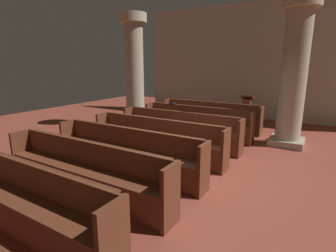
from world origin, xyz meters
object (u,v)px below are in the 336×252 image
object	(u,v)px
pew_row_2	(179,128)
pew_row_4	(126,150)
pew_row_6	(17,196)
pillar_aisle_side	(294,72)
pillar_far_side	(134,70)
lectern	(246,112)
pew_row_5	(83,168)
hymn_book	(173,103)
pew_row_3	(156,137)
pew_row_0	(210,115)
pew_row_1	(196,120)

from	to	relation	value
pew_row_2	pew_row_4	bearing A→B (deg)	-90.00
pew_row_2	pew_row_6	xyz separation A→B (m)	(0.00, -4.39, 0.00)
pew_row_2	pillar_aisle_side	xyz separation A→B (m)	(2.54, 1.57, 1.49)
pew_row_6	pillar_aisle_side	world-z (taller)	pillar_aisle_side
pillar_far_side	lectern	xyz separation A→B (m)	(3.40, 2.18, -1.53)
pew_row_4	pew_row_5	xyz separation A→B (m)	(0.00, -1.10, 0.00)
pew_row_2	pew_row_5	xyz separation A→B (m)	(0.00, -3.29, 0.00)
pew_row_5	hymn_book	xyz separation A→B (m)	(-0.93, 4.58, 0.43)
pew_row_3	pew_row_5	distance (m)	2.19
pew_row_0	pew_row_2	world-z (taller)	same
pew_row_1	pew_row_2	size ratio (longest dim) A/B	1.00
pew_row_4	pillar_aisle_side	distance (m)	4.78
pew_row_5	pillar_aisle_side	distance (m)	5.69
pew_row_0	pew_row_4	distance (m)	4.39
pew_row_3	pew_row_5	xyz separation A→B (m)	(0.00, -2.19, 0.00)
pew_row_4	pew_row_6	world-z (taller)	same
pew_row_3	pew_row_4	xyz separation A→B (m)	(0.00, -1.10, 0.00)
pew_row_6	pew_row_2	bearing A→B (deg)	90.00
pew_row_5	pillar_far_side	size ratio (longest dim) A/B	0.90
pew_row_2	pillar_far_side	bearing A→B (deg)	152.57
pillar_far_side	pew_row_2	bearing A→B (deg)	-27.43
pew_row_6	pillar_far_side	bearing A→B (deg)	113.67
pew_row_4	pillar_far_side	size ratio (longest dim) A/B	0.90
pew_row_3	pillar_aisle_side	distance (m)	3.97
pew_row_2	lectern	world-z (taller)	lectern
pew_row_1	pillar_far_side	bearing A→B (deg)	175.52
pillar_aisle_side	lectern	world-z (taller)	pillar_aisle_side
pew_row_1	pew_row_6	world-z (taller)	same
pew_row_1	pew_row_2	world-z (taller)	same
pew_row_0	lectern	bearing A→B (deg)	54.52
pillar_far_side	lectern	distance (m)	4.32
pew_row_2	pew_row_5	distance (m)	3.29
pew_row_1	pillar_aisle_side	world-z (taller)	pillar_aisle_side
pew_row_5	pillar_aisle_side	bearing A→B (deg)	62.44
pew_row_4	lectern	distance (m)	5.74
pillar_far_side	pew_row_0	bearing A→B (deg)	19.91
pew_row_3	pew_row_6	distance (m)	3.29
pew_row_3	pillar_far_side	world-z (taller)	pillar_far_side
pew_row_5	pew_row_6	bearing A→B (deg)	-90.00
pew_row_1	hymn_book	size ratio (longest dim) A/B	17.70
pew_row_4	pew_row_5	size ratio (longest dim) A/B	1.00
pillar_aisle_side	hymn_book	distance (m)	3.64
pew_row_2	pew_row_5	world-z (taller)	same
pew_row_4	lectern	bearing A→B (deg)	80.87
pew_row_3	pillar_aisle_side	bearing A→B (deg)	46.46
pew_row_2	pew_row_5	size ratio (longest dim) A/B	1.00
pew_row_1	pew_row_2	bearing A→B (deg)	-90.00
pew_row_0	lectern	xyz separation A→B (m)	(0.91, 1.28, -0.04)
pew_row_5	pew_row_6	distance (m)	1.10
pillar_aisle_side	pew_row_4	bearing A→B (deg)	-123.97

